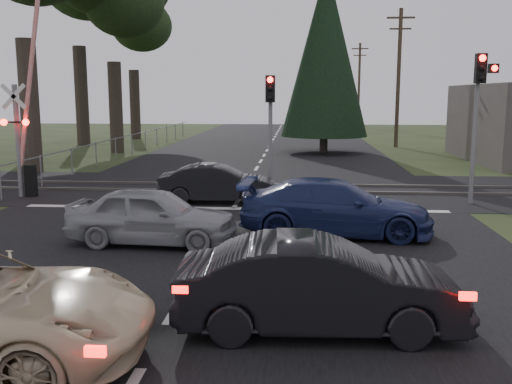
# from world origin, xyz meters

# --- Properties ---
(ground) EXTENTS (120.00, 120.00, 0.00)m
(ground) POSITION_xyz_m (0.00, 0.00, 0.00)
(ground) COLOR #243216
(ground) RESTS_ON ground
(road) EXTENTS (14.00, 100.00, 0.01)m
(road) POSITION_xyz_m (0.00, 10.00, 0.01)
(road) COLOR black
(road) RESTS_ON ground
(rail_corridor) EXTENTS (120.00, 8.00, 0.01)m
(rail_corridor) POSITION_xyz_m (0.00, 12.00, 0.01)
(rail_corridor) COLOR black
(rail_corridor) RESTS_ON ground
(stop_line) EXTENTS (13.00, 0.35, 0.00)m
(stop_line) POSITION_xyz_m (0.00, 8.20, 0.01)
(stop_line) COLOR silver
(stop_line) RESTS_ON ground
(rail_near) EXTENTS (120.00, 0.12, 0.10)m
(rail_near) POSITION_xyz_m (0.00, 11.20, 0.05)
(rail_near) COLOR #59544C
(rail_near) RESTS_ON ground
(rail_far) EXTENTS (120.00, 0.12, 0.10)m
(rail_far) POSITION_xyz_m (0.00, 12.80, 0.05)
(rail_far) COLOR #59544C
(rail_far) RESTS_ON ground
(crossing_signal) EXTENTS (1.62, 0.38, 6.96)m
(crossing_signal) POSITION_xyz_m (-7.27, 9.79, 2.06)
(crossing_signal) COLOR slate
(crossing_signal) RESTS_ON ground
(traffic_signal_right) EXTENTS (0.68, 0.48, 4.70)m
(traffic_signal_right) POSITION_xyz_m (7.55, 9.47, 3.31)
(traffic_signal_right) COLOR slate
(traffic_signal_right) RESTS_ON ground
(traffic_signal_center) EXTENTS (0.32, 0.48, 4.10)m
(traffic_signal_center) POSITION_xyz_m (1.00, 10.68, 2.81)
(traffic_signal_center) COLOR slate
(traffic_signal_center) RESTS_ON ground
(utility_pole_mid) EXTENTS (1.80, 0.26, 9.00)m
(utility_pole_mid) POSITION_xyz_m (8.50, 30.00, 4.73)
(utility_pole_mid) COLOR #4C3D2D
(utility_pole_mid) RESTS_ON ground
(utility_pole_far) EXTENTS (1.80, 0.26, 9.00)m
(utility_pole_far) POSITION_xyz_m (8.50, 55.00, 4.73)
(utility_pole_far) COLOR #4C3D2D
(utility_pole_far) RESTS_ON ground
(euc_tree_e) EXTENTS (6.00, 6.00, 13.20)m
(euc_tree_e) POSITION_xyz_m (-11.00, 36.00, 9.51)
(euc_tree_e) COLOR #473D33
(euc_tree_e) RESTS_ON ground
(conifer_tree) EXTENTS (5.20, 5.20, 11.00)m
(conifer_tree) POSITION_xyz_m (3.50, 26.00, 5.99)
(conifer_tree) COLOR #473D33
(conifer_tree) RESTS_ON ground
(fence_left) EXTENTS (0.10, 36.00, 1.20)m
(fence_left) POSITION_xyz_m (-7.80, 22.50, 0.00)
(fence_left) COLOR slate
(fence_left) RESTS_ON ground
(dark_hatchback) EXTENTS (4.24, 1.64, 1.38)m
(dark_hatchback) POSITION_xyz_m (2.29, -0.81, 0.69)
(dark_hatchback) COLOR black
(dark_hatchback) RESTS_ON ground
(silver_car) EXTENTS (4.04, 1.88, 1.34)m
(silver_car) POSITION_xyz_m (-1.40, 3.91, 0.67)
(silver_car) COLOR gray
(silver_car) RESTS_ON ground
(blue_sedan) EXTENTS (4.86, 2.23, 1.38)m
(blue_sedan) POSITION_xyz_m (2.90, 5.14, 0.69)
(blue_sedan) COLOR navy
(blue_sedan) RESTS_ON ground
(dark_car_far) EXTENTS (3.80, 1.46, 1.24)m
(dark_car_far) POSITION_xyz_m (-0.63, 9.23, 0.62)
(dark_car_far) COLOR black
(dark_car_far) RESTS_ON ground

